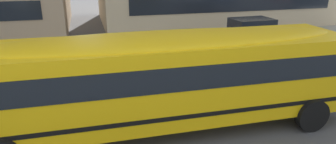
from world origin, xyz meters
The scene contains 5 objects.
ground_plane centered at (0.00, 0.00, 0.00)m, with size 400.00×400.00×0.00m, color #4C4C4F.
sidewalk_far centered at (0.00, 8.43, 0.01)m, with size 120.00×3.00×0.01m, color gray.
lane_centreline centered at (0.00, 0.00, 0.00)m, with size 110.00×0.16×0.01m, color silver.
school_bus centered at (0.62, -1.83, 1.62)m, with size 12.22×2.95×2.73m.
parked_car_maroon_by_hydrant centered at (7.83, 5.60, 0.84)m, with size 3.98×2.04×1.64m.
Camera 1 is at (-1.05, -9.43, 4.44)m, focal length 32.91 mm.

